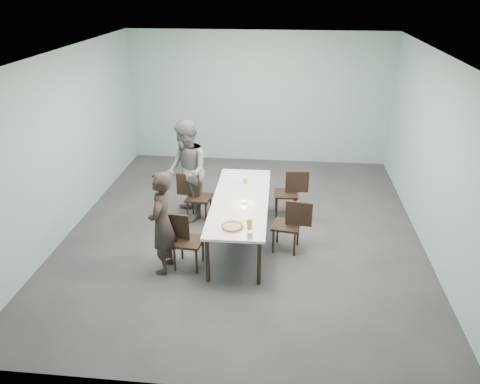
# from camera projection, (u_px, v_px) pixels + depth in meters

# --- Properties ---
(ground) EXTENTS (7.00, 7.00, 0.00)m
(ground) POSITION_uv_depth(u_px,v_px,m) (243.00, 230.00, 8.21)
(ground) COLOR #333335
(ground) RESTS_ON ground
(room_shell) EXTENTS (6.02, 7.02, 3.01)m
(room_shell) POSITION_uv_depth(u_px,v_px,m) (244.00, 118.00, 7.36)
(room_shell) COLOR #8FB5B2
(room_shell) RESTS_ON ground
(table) EXTENTS (0.95, 2.62, 0.75)m
(table) POSITION_uv_depth(u_px,v_px,m) (240.00, 203.00, 7.62)
(table) COLOR white
(table) RESTS_ON ground
(chair_near_left) EXTENTS (0.63, 0.46, 0.87)m
(chair_near_left) POSITION_uv_depth(u_px,v_px,m) (183.00, 237.00, 7.00)
(chair_near_left) COLOR black
(chair_near_left) RESTS_ON ground
(chair_far_left) EXTENTS (0.63, 0.45, 0.87)m
(chair_far_left) POSITION_uv_depth(u_px,v_px,m) (194.00, 194.00, 8.38)
(chair_far_left) COLOR black
(chair_far_left) RESTS_ON ground
(chair_near_right) EXTENTS (0.64, 0.48, 0.87)m
(chair_near_right) POSITION_uv_depth(u_px,v_px,m) (292.00, 222.00, 7.41)
(chair_near_right) COLOR black
(chair_near_right) RESTS_ON ground
(chair_far_right) EXTENTS (0.62, 0.45, 0.87)m
(chair_far_right) POSITION_uv_depth(u_px,v_px,m) (291.00, 190.00, 8.53)
(chair_far_right) COLOR black
(chair_far_right) RESTS_ON ground
(diner_near) EXTENTS (0.42, 0.60, 1.59)m
(diner_near) POSITION_uv_depth(u_px,v_px,m) (162.00, 223.00, 6.78)
(diner_near) COLOR black
(diner_near) RESTS_ON ground
(diner_far) EXTENTS (1.00, 1.09, 1.82)m
(diner_far) POSITION_uv_depth(u_px,v_px,m) (186.00, 171.00, 8.27)
(diner_far) COLOR slate
(diner_far) RESTS_ON ground
(pizza) EXTENTS (0.34, 0.34, 0.04)m
(pizza) POSITION_uv_depth(u_px,v_px,m) (232.00, 227.00, 6.73)
(pizza) COLOR white
(pizza) RESTS_ON table
(side_plate) EXTENTS (0.18, 0.18, 0.01)m
(side_plate) POSITION_uv_depth(u_px,v_px,m) (243.00, 218.00, 7.00)
(side_plate) COLOR white
(side_plate) RESTS_ON table
(beer_glass) EXTENTS (0.08, 0.08, 0.15)m
(beer_glass) POSITION_uv_depth(u_px,v_px,m) (249.00, 224.00, 6.69)
(beer_glass) COLOR gold
(beer_glass) RESTS_ON table
(water_tumbler) EXTENTS (0.08, 0.08, 0.09)m
(water_tumbler) POSITION_uv_depth(u_px,v_px,m) (250.00, 235.00, 6.48)
(water_tumbler) COLOR silver
(water_tumbler) RESTS_ON table
(tealight) EXTENTS (0.06, 0.06, 0.05)m
(tealight) POSITION_uv_depth(u_px,v_px,m) (244.00, 202.00, 7.45)
(tealight) COLOR silver
(tealight) RESTS_ON table
(amber_tumbler) EXTENTS (0.07, 0.07, 0.08)m
(amber_tumbler) POSITION_uv_depth(u_px,v_px,m) (245.00, 181.00, 8.18)
(amber_tumbler) COLOR gold
(amber_tumbler) RESTS_ON table
(menu) EXTENTS (0.30, 0.23, 0.01)m
(menu) POSITION_uv_depth(u_px,v_px,m) (234.00, 177.00, 8.43)
(menu) COLOR silver
(menu) RESTS_ON table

